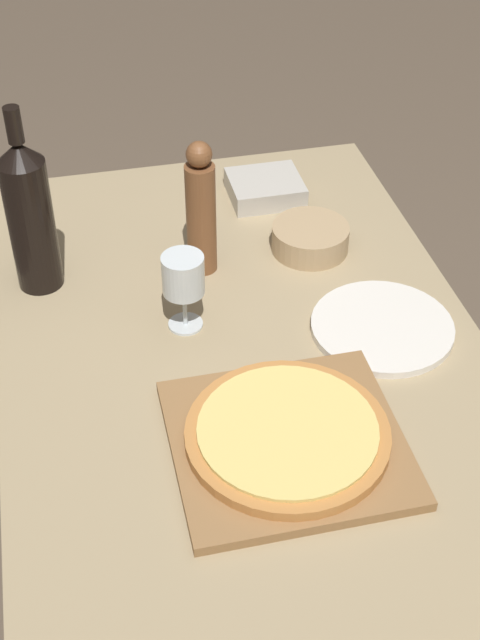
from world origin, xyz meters
name	(u,v)px	position (x,y,z in m)	size (l,w,h in m)	color
ground_plane	(251,624)	(0.00, 0.00, 0.00)	(12.00, 12.00, 0.00)	brown
dining_table	(254,419)	(0.00, 0.00, 0.64)	(0.83, 1.44, 0.74)	#9E8966
cutting_board	(287,443)	(0.01, -0.16, 0.75)	(0.35, 0.33, 0.02)	olive
pizza	(288,433)	(0.01, -0.16, 0.77)	(0.31, 0.31, 0.02)	#BC7A3D
wine_bottle	(30,214)	(-0.33, 0.34, 0.89)	(0.08, 0.08, 0.36)	black
pepper_mill	(201,211)	(-0.02, 0.32, 0.87)	(0.06, 0.06, 0.27)	brown
wine_glass	(183,277)	(-0.09, 0.16, 0.85)	(0.07, 0.07, 0.15)	silver
small_bowl	(310,238)	(0.19, 0.33, 0.77)	(0.15, 0.15, 0.05)	tan
dinner_plate	(382,327)	(0.25, 0.07, 0.75)	(0.25, 0.25, 0.01)	silver
food_container	(265,188)	(0.15, 0.54, 0.76)	(0.15, 0.13, 0.04)	#BCB7AD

